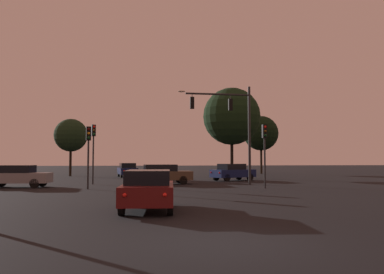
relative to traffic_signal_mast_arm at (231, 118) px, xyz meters
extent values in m
plane|color=black|center=(-4.77, 4.38, -5.10)|extent=(168.00, 168.00, 0.00)
cylinder|color=#232326|center=(1.48, 0.05, -1.33)|extent=(0.20, 0.20, 7.56)
cylinder|color=#232326|center=(-1.02, -0.05, 1.80)|extent=(4.99, 0.33, 0.14)
ellipsoid|color=#F4EACC|center=(-3.81, -0.15, 1.95)|extent=(0.56, 0.28, 0.16)
cylinder|color=#232326|center=(-0.02, -0.01, 1.64)|extent=(0.05, 0.05, 0.33)
cube|color=black|center=(-0.02, -0.01, 1.02)|extent=(0.31, 0.25, 0.90)
sphere|color=red|center=(-0.02, 0.13, 1.30)|extent=(0.18, 0.18, 0.18)
sphere|color=#56380C|center=(-0.02, 0.13, 1.02)|extent=(0.18, 0.18, 0.18)
sphere|color=#0C4219|center=(-0.02, 0.13, 0.74)|extent=(0.18, 0.18, 0.18)
cylinder|color=#232326|center=(-3.01, -0.12, 1.67)|extent=(0.05, 0.05, 0.27)
cube|color=black|center=(-3.01, -0.12, 1.08)|extent=(0.31, 0.25, 0.90)
sphere|color=red|center=(-3.02, 0.02, 1.36)|extent=(0.18, 0.18, 0.18)
sphere|color=#56380C|center=(-3.02, 0.02, 1.08)|extent=(0.18, 0.18, 0.18)
sphere|color=#0C4219|center=(-3.02, 0.02, 0.80)|extent=(0.18, 0.18, 0.18)
cylinder|color=#232326|center=(-10.48, 1.59, -3.25)|extent=(0.12, 0.12, 3.70)
cube|color=black|center=(-10.48, 1.59, -0.95)|extent=(0.37, 0.34, 0.90)
sphere|color=red|center=(-10.43, 1.46, -0.67)|extent=(0.18, 0.18, 0.18)
sphere|color=#56380C|center=(-10.43, 1.46, -0.95)|extent=(0.18, 0.18, 0.18)
sphere|color=#0C4219|center=(-10.43, 1.46, -1.23)|extent=(0.18, 0.18, 0.18)
cylinder|color=#232326|center=(1.34, -4.10, -3.43)|extent=(0.12, 0.12, 3.34)
cube|color=black|center=(1.34, -4.10, -1.32)|extent=(0.32, 0.27, 0.90)
sphere|color=red|center=(1.36, -4.24, -1.04)|extent=(0.18, 0.18, 0.18)
sphere|color=#56380C|center=(1.36, -4.24, -1.32)|extent=(0.18, 0.18, 0.18)
sphere|color=#0C4219|center=(1.36, -4.24, -1.60)|extent=(0.18, 0.18, 0.18)
cylinder|color=#232326|center=(-10.18, -3.30, -3.53)|extent=(0.12, 0.12, 3.15)
cube|color=black|center=(-10.18, -3.30, -1.51)|extent=(0.35, 0.30, 0.90)
sphere|color=#4C0A0A|center=(-10.15, -3.44, -1.23)|extent=(0.18, 0.18, 0.18)
sphere|color=#F9A319|center=(-10.15, -3.44, -1.51)|extent=(0.18, 0.18, 0.18)
sphere|color=#0C4219|center=(-10.15, -3.44, -1.79)|extent=(0.18, 0.18, 0.18)
cube|color=#4C0F0F|center=(-6.46, -14.12, -4.44)|extent=(2.15, 4.16, 0.68)
cube|color=black|center=(-6.47, -14.27, -3.84)|extent=(1.76, 2.29, 0.52)
cylinder|color=black|center=(-7.19, -12.73, -4.78)|extent=(0.25, 0.65, 0.64)
cylinder|color=black|center=(-5.53, -12.85, -4.78)|extent=(0.25, 0.65, 0.64)
cylinder|color=black|center=(-7.38, -15.39, -4.78)|extent=(0.25, 0.65, 0.64)
cylinder|color=black|center=(-5.72, -15.50, -4.78)|extent=(0.25, 0.65, 0.64)
sphere|color=red|center=(-7.25, -16.09, -4.34)|extent=(0.14, 0.14, 0.14)
sphere|color=red|center=(-5.95, -16.19, -4.34)|extent=(0.14, 0.14, 0.14)
cube|color=gray|center=(-15.18, -1.04, -4.44)|extent=(4.40, 2.07, 0.68)
cube|color=black|center=(-15.33, -1.03, -3.84)|extent=(2.42, 1.67, 0.52)
cylinder|color=black|center=(-13.71, -0.40, -4.78)|extent=(0.65, 0.25, 0.64)
cylinder|color=black|center=(-13.83, -1.92, -4.78)|extent=(0.65, 0.25, 0.64)
cylinder|color=black|center=(-16.52, -0.17, -4.78)|extent=(0.65, 0.25, 0.64)
cube|color=#473828|center=(-5.17, 1.31, -4.44)|extent=(4.71, 2.21, 0.68)
cube|color=black|center=(-5.32, 1.30, -3.84)|extent=(2.60, 1.76, 0.52)
cylinder|color=black|center=(-3.75, 2.24, -4.78)|extent=(0.66, 0.26, 0.64)
cylinder|color=black|center=(-3.60, 0.66, -4.78)|extent=(0.66, 0.26, 0.64)
cylinder|color=black|center=(-6.74, 1.96, -4.78)|extent=(0.66, 0.26, 0.64)
cylinder|color=black|center=(-6.59, 0.38, -4.78)|extent=(0.66, 0.26, 0.64)
sphere|color=red|center=(-7.51, 1.72, -4.34)|extent=(0.14, 0.14, 0.14)
sphere|color=red|center=(-7.39, 0.47, -4.34)|extent=(0.14, 0.14, 0.14)
cube|color=#0F1947|center=(1.40, 5.28, -4.44)|extent=(4.34, 3.30, 0.68)
cube|color=black|center=(1.26, 5.21, -3.84)|extent=(2.59, 2.30, 0.52)
cylinder|color=black|center=(2.24, 6.55, -4.78)|extent=(0.66, 0.45, 0.64)
cylinder|color=black|center=(2.92, 5.11, -4.78)|extent=(0.66, 0.45, 0.64)
cylinder|color=black|center=(-0.12, 5.44, -4.78)|extent=(0.66, 0.45, 0.64)
cylinder|color=black|center=(0.56, 4.00, -4.78)|extent=(0.66, 0.45, 0.64)
sphere|color=red|center=(-0.66, 5.00, -4.34)|extent=(0.14, 0.14, 0.14)
sphere|color=red|center=(-0.13, 3.86, -4.34)|extent=(0.14, 0.14, 0.14)
cube|color=#0F1947|center=(-8.34, 13.56, -4.44)|extent=(2.42, 4.30, 0.68)
cube|color=black|center=(-8.31, 13.41, -3.84)|extent=(1.87, 2.42, 0.52)
cylinder|color=black|center=(-9.34, 14.74, -4.78)|extent=(0.30, 0.66, 0.64)
cylinder|color=black|center=(-7.78, 15.01, -4.78)|extent=(0.30, 0.66, 0.64)
cylinder|color=black|center=(-8.89, 12.10, -4.78)|extent=(0.30, 0.66, 0.64)
cylinder|color=black|center=(-7.34, 12.37, -4.78)|extent=(0.30, 0.66, 0.64)
sphere|color=red|center=(-8.61, 11.44, -4.34)|extent=(0.14, 0.14, 0.14)
sphere|color=red|center=(-7.39, 11.65, -4.34)|extent=(0.14, 0.14, 0.14)
cylinder|color=black|center=(-14.91, 16.80, -3.42)|extent=(0.28, 0.28, 3.36)
sphere|color=black|center=(-14.91, 16.80, -0.42)|extent=(3.78, 3.78, 3.78)
cylinder|color=black|center=(2.52, 10.54, -2.95)|extent=(0.32, 0.32, 4.32)
sphere|color=black|center=(2.52, 10.54, 1.31)|extent=(5.99, 5.99, 5.99)
cylinder|color=black|center=(8.99, 21.16, -3.21)|extent=(0.30, 0.30, 3.78)
sphere|color=black|center=(8.99, 21.16, 0.30)|extent=(4.63, 4.63, 4.63)
camera|label=1|loc=(-6.67, -28.97, -3.17)|focal=36.25mm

